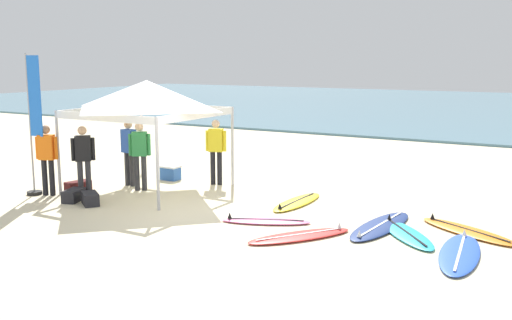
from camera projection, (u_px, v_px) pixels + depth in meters
The scene contains 20 objects.
ground_plane at pixel (207, 215), 12.52m from camera, with size 80.00×80.00×0.00m, color beige.
sea at pixel (475, 107), 39.40m from camera, with size 80.00×36.00×0.10m, color #568499.
canopy_tent at pixel (147, 95), 14.60m from camera, with size 3.17×3.17×2.75m.
surfboard_blue at pixel (460, 253), 9.99m from camera, with size 0.92×2.45×0.19m.
surfboard_yellow at pixel (297, 202), 13.53m from camera, with size 0.59×2.07×0.19m.
surfboard_red at pixel (300, 236), 10.96m from camera, with size 1.68×2.06×0.19m.
surfboard_orange at pixel (468, 231), 11.27m from camera, with size 2.19×1.58×0.19m.
surfboard_pink at pixel (265, 221), 11.96m from camera, with size 1.85×1.16×0.19m.
surfboard_navy at pixel (381, 226), 11.62m from camera, with size 0.85×2.50×0.19m.
surfboard_cyan at pixel (406, 233), 11.12m from camera, with size 1.74×1.98×0.19m.
person_orange at pixel (47, 155), 14.20m from camera, with size 0.51×0.35×1.71m.
person_blue at pixel (129, 148), 15.27m from camera, with size 0.55×0.24×1.71m.
person_yellow at pixel (216, 147), 15.42m from camera, with size 0.52×0.33×1.71m.
person_green at pixel (140, 151), 14.74m from camera, with size 0.48×0.38×1.71m.
person_black at pixel (83, 156), 14.01m from camera, with size 0.43×0.40×1.71m.
banner_flag at pixel (34, 131), 14.12m from camera, with size 0.60×0.36×3.40m.
gear_bag_near_tent at pixel (74, 195), 13.74m from camera, with size 0.60×0.32×0.28m, color #232328.
gear_bag_by_pole at pixel (78, 187), 14.64m from camera, with size 0.60×0.32×0.28m, color #4C1919.
gear_bag_on_sand at pixel (90, 199), 13.41m from camera, with size 0.60×0.32×0.28m, color #232328.
cooler_box at pixel (171, 173), 16.16m from camera, with size 0.50×0.36×0.39m.
Camera 1 is at (6.93, -10.02, 3.29)m, focal length 41.55 mm.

